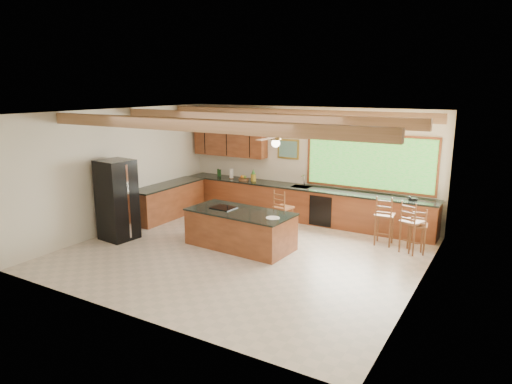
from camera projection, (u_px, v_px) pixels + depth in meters
The scene contains 9 objects.
ground at pixel (243, 253), 9.86m from camera, with size 7.20×7.20×0.00m, color #C2B3A1.
room_shell at pixel (252, 147), 9.99m from camera, with size 7.27×6.54×3.02m.
counter_run at pixel (267, 202), 12.27m from camera, with size 7.12×3.10×1.26m.
island at pixel (240, 229), 10.16m from camera, with size 2.44×1.25×0.85m.
refrigerator at pixel (117, 200), 10.60m from camera, with size 0.80×0.78×1.88m.
bar_stool_a at pixel (282, 209), 10.93m from camera, with size 0.46×0.46×1.11m.
bar_stool_b at pixel (384, 216), 10.19m from camera, with size 0.45×0.45×1.15m.
bar_stool_c at pixel (418, 226), 9.71m from camera, with size 0.41×0.41×1.02m.
bar_stool_d at pixel (412, 223), 9.69m from camera, with size 0.53×0.53×1.15m.
Camera 1 is at (4.94, -7.89, 3.51)m, focal length 32.00 mm.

